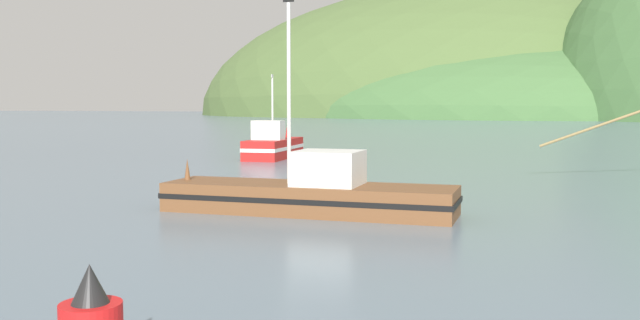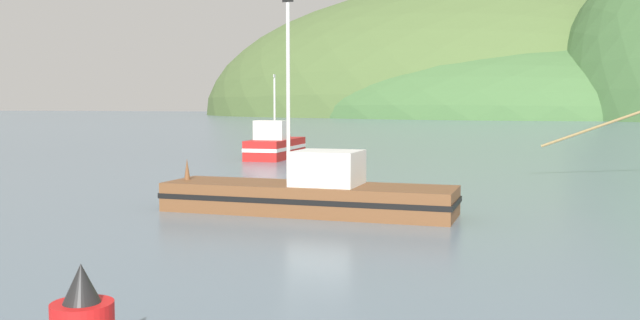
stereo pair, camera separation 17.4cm
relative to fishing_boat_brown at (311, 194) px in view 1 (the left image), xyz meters
name	(u,v)px [view 1 (the left image)]	position (x,y,z in m)	size (l,w,h in m)	color
hill_mid_right	(479,115)	(-9.58, 205.62, -0.62)	(181.93, 145.55, 81.68)	#516B38
hill_far_right	(527,116)	(5.29, 185.57, -0.62)	(151.61, 121.29, 45.91)	#47703D
fishing_boat_brown	(311,194)	(0.00, 0.00, 0.00)	(9.30, 2.44, 6.76)	brown
fishing_boat_red	(273,146)	(-8.99, 20.16, 0.14)	(2.48, 6.44, 5.25)	red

